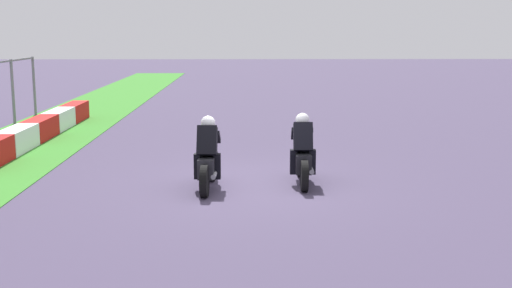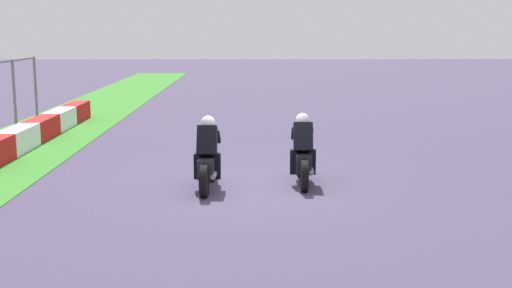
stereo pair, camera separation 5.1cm
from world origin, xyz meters
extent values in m
plane|color=#453B56|center=(0.00, 0.00, 0.00)|extent=(120.00, 120.00, 0.00)
cube|color=white|center=(4.00, 6.32, 0.32)|extent=(1.96, 0.60, 0.64)
cube|color=red|center=(6.00, 6.32, 0.32)|extent=(1.96, 0.60, 0.64)
cube|color=white|center=(8.00, 6.32, 0.32)|extent=(1.96, 0.60, 0.64)
cube|color=red|center=(10.00, 6.32, 0.32)|extent=(1.96, 0.60, 0.64)
cylinder|color=slate|center=(9.24, 8.21, 1.13)|extent=(0.10, 0.10, 2.25)
cylinder|color=slate|center=(11.55, 8.21, 1.13)|extent=(0.10, 0.10, 2.25)
cylinder|color=black|center=(0.87, -1.07, 0.32)|extent=(0.64, 0.16, 0.64)
cylinder|color=black|center=(-0.53, -1.04, 0.32)|extent=(0.64, 0.16, 0.64)
cube|color=black|center=(0.17, -1.06, 0.50)|extent=(1.11, 0.35, 0.40)
ellipsoid|color=black|center=(0.27, -1.06, 0.80)|extent=(0.49, 0.31, 0.24)
cube|color=red|center=(-0.34, -1.04, 0.52)|extent=(0.06, 0.16, 0.08)
cylinder|color=#A5A5AD|center=(-0.19, -1.21, 0.37)|extent=(0.42, 0.11, 0.10)
cube|color=black|center=(0.07, -1.05, 1.02)|extent=(0.50, 0.41, 0.66)
sphere|color=silver|center=(0.29, -1.06, 1.36)|extent=(0.31, 0.31, 0.30)
cube|color=teal|center=(0.67, -1.07, 0.84)|extent=(0.16, 0.26, 0.23)
cube|color=black|center=(0.05, -0.85, 0.50)|extent=(0.18, 0.14, 0.52)
cube|color=black|center=(0.04, -1.25, 0.50)|extent=(0.18, 0.14, 0.52)
cube|color=black|center=(0.45, -0.88, 1.04)|extent=(0.39, 0.11, 0.31)
cube|color=black|center=(0.44, -1.24, 1.04)|extent=(0.39, 0.11, 0.31)
cylinder|color=black|center=(0.44, 0.90, 0.32)|extent=(0.65, 0.17, 0.64)
cylinder|color=black|center=(-0.96, 0.97, 0.32)|extent=(0.65, 0.17, 0.64)
cube|color=#232327|center=(-0.26, 0.93, 0.50)|extent=(1.11, 0.37, 0.40)
ellipsoid|color=#232327|center=(-0.16, 0.93, 0.80)|extent=(0.49, 0.32, 0.24)
cube|color=red|center=(-0.77, 0.96, 0.52)|extent=(0.07, 0.16, 0.08)
cylinder|color=#A5A5AD|center=(-0.62, 0.79, 0.37)|extent=(0.42, 0.12, 0.10)
cube|color=black|center=(-0.36, 0.94, 1.02)|extent=(0.50, 0.42, 0.66)
sphere|color=silver|center=(-0.14, 0.93, 1.36)|extent=(0.31, 0.31, 0.30)
cube|color=#3D5B84|center=(0.24, 0.91, 0.84)|extent=(0.17, 0.27, 0.23)
cube|color=black|center=(-0.37, 1.14, 0.50)|extent=(0.19, 0.15, 0.52)
cube|color=black|center=(-0.39, 0.74, 0.50)|extent=(0.19, 0.15, 0.52)
cube|color=black|center=(0.03, 1.10, 1.04)|extent=(0.39, 0.12, 0.31)
cube|color=black|center=(0.01, 0.74, 1.04)|extent=(0.39, 0.12, 0.31)
camera|label=1|loc=(-13.42, 0.17, 3.25)|focal=45.71mm
camera|label=2|loc=(-13.42, 0.12, 3.25)|focal=45.71mm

